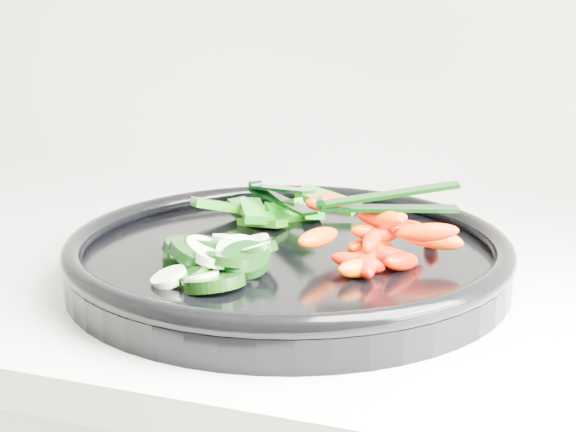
% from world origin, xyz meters
% --- Properties ---
extents(veggie_tray, '(0.39, 0.39, 0.04)m').
position_xyz_m(veggie_tray, '(0.20, 1.61, 0.95)').
color(veggie_tray, black).
rests_on(veggie_tray, counter).
extents(cucumber_pile, '(0.12, 0.11, 0.04)m').
position_xyz_m(cucumber_pile, '(0.16, 1.55, 0.96)').
color(cucumber_pile, black).
rests_on(cucumber_pile, veggie_tray).
extents(carrot_pile, '(0.14, 0.14, 0.05)m').
position_xyz_m(carrot_pile, '(0.28, 1.61, 0.97)').
color(carrot_pile, red).
rests_on(carrot_pile, veggie_tray).
extents(pepper_pile, '(0.15, 0.11, 0.04)m').
position_xyz_m(pepper_pile, '(0.16, 1.70, 0.96)').
color(pepper_pile, '#15720A').
rests_on(pepper_pile, veggie_tray).
extents(tong_carrot, '(0.11, 0.05, 0.02)m').
position_xyz_m(tong_carrot, '(0.28, 1.61, 1.00)').
color(tong_carrot, black).
rests_on(tong_carrot, carrot_pile).
extents(tong_pepper, '(0.09, 0.09, 0.02)m').
position_xyz_m(tong_pepper, '(0.16, 1.70, 0.98)').
color(tong_pepper, black).
rests_on(tong_pepper, pepper_pile).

